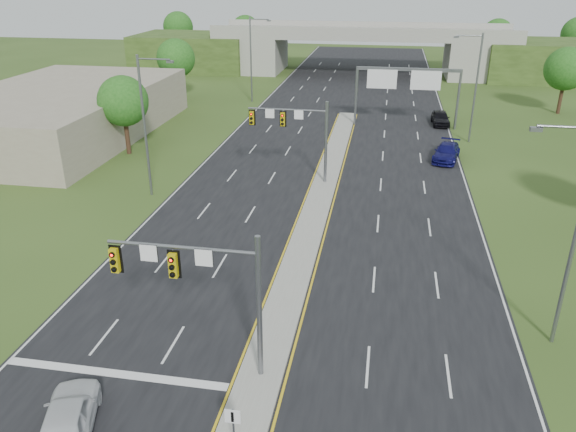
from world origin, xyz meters
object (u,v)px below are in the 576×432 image
(signal_mast_far, at_px, (299,128))
(car_white, at_px, (68,418))
(signal_mast_near, at_px, (206,281))
(sign_gantry, at_px, (406,81))
(car_far_b, at_px, (447,152))
(keep_right_sign, at_px, (233,424))
(overpass, at_px, (362,52))
(car_far_c, at_px, (441,118))

(signal_mast_far, bearing_deg, car_white, -98.34)
(signal_mast_near, relative_size, sign_gantry, 0.60)
(car_white, xyz_separation_m, car_far_b, (17.23, 37.96, -0.06))
(keep_right_sign, height_order, car_far_b, keep_right_sign)
(sign_gantry, xyz_separation_m, overpass, (-6.68, 35.08, -1.69))
(signal_mast_far, height_order, overpass, overpass)
(signal_mast_near, distance_m, sign_gantry, 45.88)
(signal_mast_near, bearing_deg, overpass, 88.38)
(car_white, relative_size, car_far_b, 0.92)
(sign_gantry, height_order, car_far_b, sign_gantry)
(signal_mast_near, height_order, keep_right_sign, signal_mast_near)
(overpass, distance_m, car_far_c, 35.15)
(car_far_b, relative_size, car_far_c, 1.12)
(car_white, bearing_deg, overpass, -113.24)
(keep_right_sign, bearing_deg, sign_gantry, 82.30)
(car_white, bearing_deg, sign_gantry, -123.78)
(signal_mast_near, distance_m, car_white, 7.42)
(car_far_c, bearing_deg, car_far_b, -93.96)
(overpass, xyz_separation_m, car_white, (-6.60, -84.67, -2.71))
(signal_mast_far, xyz_separation_m, sign_gantry, (8.95, 19.99, 0.51))
(keep_right_sign, xyz_separation_m, car_white, (-6.60, -0.14, -0.68))
(overpass, bearing_deg, sign_gantry, -79.21)
(sign_gantry, distance_m, overpass, 35.75)
(signal_mast_near, bearing_deg, car_far_b, 68.87)
(car_far_b, bearing_deg, sign_gantry, 121.01)
(sign_gantry, bearing_deg, signal_mast_far, -114.11)
(keep_right_sign, height_order, car_far_c, keep_right_sign)
(keep_right_sign, height_order, car_white, keep_right_sign)
(overpass, bearing_deg, signal_mast_far, -92.35)
(car_far_c, bearing_deg, signal_mast_far, -123.71)
(signal_mast_far, xyz_separation_m, car_far_b, (12.90, 8.37, -3.94))
(signal_mast_far, xyz_separation_m, car_far_c, (13.26, 21.81, -3.91))
(overpass, distance_m, car_white, 84.97)
(signal_mast_near, relative_size, overpass, 0.09)
(keep_right_sign, xyz_separation_m, car_far_c, (11.00, 51.26, -0.70))
(keep_right_sign, distance_m, car_far_b, 39.29)
(car_far_b, bearing_deg, car_white, -102.18)
(car_far_b, height_order, car_far_c, car_far_c)
(car_white, bearing_deg, signal_mast_near, -152.13)
(signal_mast_far, bearing_deg, overpass, 87.65)
(car_white, bearing_deg, signal_mast_far, -117.12)
(sign_gantry, bearing_deg, signal_mast_near, -101.25)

